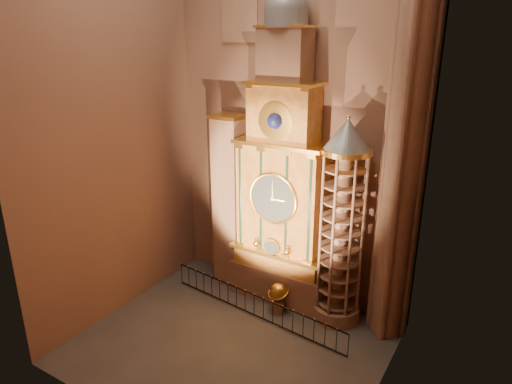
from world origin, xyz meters
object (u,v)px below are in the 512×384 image
Objects in this scene: portrait_tower at (230,202)px; stair_turret at (341,226)px; celestial_globe at (278,295)px; astronomical_clock at (282,187)px; iron_railing at (254,305)px.

portrait_tower is 0.94× the size of stair_turret.
portrait_tower is 5.94× the size of celestial_globe.
stair_turret reaches higher than portrait_tower.
astronomical_clock is 1.52× the size of iron_railing.
astronomical_clock is 9.73× the size of celestial_globe.
portrait_tower reaches higher than iron_railing.
astronomical_clock is 1.55× the size of stair_turret.
iron_railing is at bearing -149.21° from stair_turret.
astronomical_clock is at bearing 175.70° from stair_turret.
astronomical_clock reaches higher than celestial_globe.
iron_railing is (-0.88, -1.07, -0.33)m from celestial_globe.
astronomical_clock is at bearing 84.50° from iron_railing.
astronomical_clock is 1.64× the size of portrait_tower.
stair_turret is 6.31m from iron_railing.
portrait_tower reaches higher than celestial_globe.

